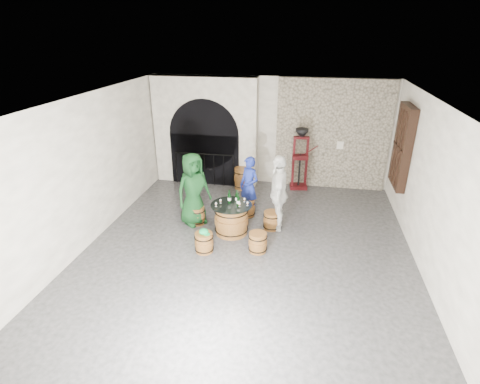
% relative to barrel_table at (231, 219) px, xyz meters
% --- Properties ---
extents(ground, '(8.00, 8.00, 0.00)m').
position_rel_barrel_table_xyz_m(ground, '(0.49, -0.65, -0.36)').
color(ground, '#2A2A2C').
rests_on(ground, ground).
extents(wall_back, '(8.00, 0.00, 8.00)m').
position_rel_barrel_table_xyz_m(wall_back, '(0.49, 3.35, 1.24)').
color(wall_back, white).
rests_on(wall_back, ground).
extents(wall_front, '(8.00, 0.00, 8.00)m').
position_rel_barrel_table_xyz_m(wall_front, '(0.49, -4.65, 1.24)').
color(wall_front, white).
rests_on(wall_front, ground).
extents(wall_left, '(0.00, 8.00, 8.00)m').
position_rel_barrel_table_xyz_m(wall_left, '(-3.01, -0.65, 1.24)').
color(wall_left, white).
rests_on(wall_left, ground).
extents(wall_right, '(0.00, 8.00, 8.00)m').
position_rel_barrel_table_xyz_m(wall_right, '(3.99, -0.65, 1.24)').
color(wall_right, white).
rests_on(wall_right, ground).
extents(ceiling, '(8.00, 8.00, 0.00)m').
position_rel_barrel_table_xyz_m(ceiling, '(0.49, -0.65, 2.84)').
color(ceiling, beige).
rests_on(ceiling, wall_back).
extents(stone_facing_panel, '(3.20, 0.12, 3.18)m').
position_rel_barrel_table_xyz_m(stone_facing_panel, '(2.29, 3.29, 1.24)').
color(stone_facing_panel, tan).
rests_on(stone_facing_panel, ground).
extents(arched_opening, '(3.10, 0.60, 3.19)m').
position_rel_barrel_table_xyz_m(arched_opening, '(-1.41, 3.09, 1.22)').
color(arched_opening, white).
rests_on(arched_opening, ground).
extents(shuttered_window, '(0.23, 1.10, 2.00)m').
position_rel_barrel_table_xyz_m(shuttered_window, '(3.87, 1.75, 1.44)').
color(shuttered_window, black).
rests_on(shuttered_window, wall_right).
extents(barrel_table, '(0.95, 0.95, 0.74)m').
position_rel_barrel_table_xyz_m(barrel_table, '(0.00, 0.00, 0.00)').
color(barrel_table, brown).
rests_on(barrel_table, ground).
extents(barrel_stool_left, '(0.41, 0.41, 0.44)m').
position_rel_barrel_table_xyz_m(barrel_stool_left, '(-0.93, 0.31, -0.14)').
color(barrel_stool_left, brown).
rests_on(barrel_stool_left, ground).
extents(barrel_stool_far, '(0.41, 0.41, 0.44)m').
position_rel_barrel_table_xyz_m(barrel_stool_far, '(0.21, 0.96, -0.14)').
color(barrel_stool_far, brown).
rests_on(barrel_stool_far, ground).
extents(barrel_stool_right, '(0.41, 0.41, 0.44)m').
position_rel_barrel_table_xyz_m(barrel_stool_right, '(0.90, 0.38, -0.14)').
color(barrel_stool_right, brown).
rests_on(barrel_stool_right, ground).
extents(barrel_stool_near_right, '(0.41, 0.41, 0.44)m').
position_rel_barrel_table_xyz_m(barrel_stool_near_right, '(0.72, -0.67, -0.14)').
color(barrel_stool_near_right, brown).
rests_on(barrel_stool_near_right, ground).
extents(barrel_stool_near_left, '(0.41, 0.41, 0.44)m').
position_rel_barrel_table_xyz_m(barrel_stool_near_left, '(-0.42, -0.89, -0.14)').
color(barrel_stool_near_left, brown).
rests_on(barrel_stool_near_left, ground).
extents(green_cap, '(0.24, 0.20, 0.11)m').
position_rel_barrel_table_xyz_m(green_cap, '(-0.41, -0.89, 0.12)').
color(green_cap, '#0E9B4A').
rests_on(green_cap, barrel_stool_near_left).
extents(person_green, '(1.01, 1.04, 1.80)m').
position_rel_barrel_table_xyz_m(person_green, '(-0.99, 0.33, 0.53)').
color(person_green, '#0F3816').
rests_on(person_green, ground).
extents(person_blue, '(0.67, 0.61, 1.54)m').
position_rel_barrel_table_xyz_m(person_blue, '(0.24, 1.07, 0.40)').
color(person_blue, navy).
rests_on(person_blue, ground).
extents(person_white, '(0.46, 1.09, 1.85)m').
position_rel_barrel_table_xyz_m(person_white, '(1.03, 0.44, 0.56)').
color(person_white, silver).
rests_on(person_white, ground).
extents(wine_bottle_left, '(0.08, 0.08, 0.32)m').
position_rel_barrel_table_xyz_m(wine_bottle_left, '(-0.06, 0.08, 0.50)').
color(wine_bottle_left, black).
rests_on(wine_bottle_left, barrel_table).
extents(wine_bottle_center, '(0.08, 0.08, 0.32)m').
position_rel_barrel_table_xyz_m(wine_bottle_center, '(0.17, -0.03, 0.50)').
color(wine_bottle_center, black).
rests_on(wine_bottle_center, barrel_table).
extents(wine_bottle_right, '(0.08, 0.08, 0.32)m').
position_rel_barrel_table_xyz_m(wine_bottle_right, '(0.11, 0.13, 0.50)').
color(wine_bottle_right, black).
rests_on(wine_bottle_right, barrel_table).
extents(tasting_glass_a, '(0.05, 0.05, 0.10)m').
position_rel_barrel_table_xyz_m(tasting_glass_a, '(-0.32, -0.16, 0.42)').
color(tasting_glass_a, orange).
rests_on(tasting_glass_a, barrel_table).
extents(tasting_glass_b, '(0.05, 0.05, 0.10)m').
position_rel_barrel_table_xyz_m(tasting_glass_b, '(0.37, 0.02, 0.42)').
color(tasting_glass_b, orange).
rests_on(tasting_glass_b, barrel_table).
extents(tasting_glass_c, '(0.05, 0.05, 0.10)m').
position_rel_barrel_table_xyz_m(tasting_glass_c, '(-0.09, 0.22, 0.42)').
color(tasting_glass_c, orange).
rests_on(tasting_glass_c, barrel_table).
extents(tasting_glass_d, '(0.05, 0.05, 0.10)m').
position_rel_barrel_table_xyz_m(tasting_glass_d, '(0.27, 0.20, 0.42)').
color(tasting_glass_d, orange).
rests_on(tasting_glass_d, barrel_table).
extents(tasting_glass_e, '(0.05, 0.05, 0.10)m').
position_rel_barrel_table_xyz_m(tasting_glass_e, '(0.20, -0.07, 0.42)').
color(tasting_glass_e, orange).
rests_on(tasting_glass_e, barrel_table).
extents(tasting_glass_f, '(0.05, 0.05, 0.10)m').
position_rel_barrel_table_xyz_m(tasting_glass_f, '(-0.26, 0.03, 0.42)').
color(tasting_glass_f, orange).
rests_on(tasting_glass_f, barrel_table).
extents(side_barrel, '(0.49, 0.49, 0.65)m').
position_rel_barrel_table_xyz_m(side_barrel, '(-0.23, 2.70, -0.04)').
color(side_barrel, brown).
rests_on(side_barrel, ground).
extents(corking_press, '(0.77, 0.46, 1.82)m').
position_rel_barrel_table_xyz_m(corking_press, '(1.43, 3.02, 0.69)').
color(corking_press, '#4F0D13').
rests_on(corking_press, ground).
extents(control_box, '(0.18, 0.10, 0.22)m').
position_rel_barrel_table_xyz_m(control_box, '(2.54, 3.21, 0.99)').
color(control_box, silver).
rests_on(control_box, wall_back).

